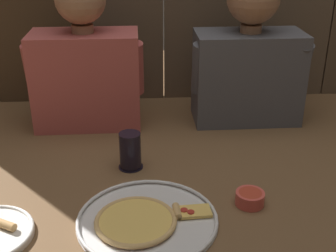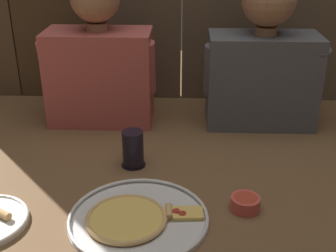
{
  "view_description": "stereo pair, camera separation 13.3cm",
  "coord_description": "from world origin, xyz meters",
  "px_view_note": "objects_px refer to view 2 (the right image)",
  "views": [
    {
      "loc": [
        -0.11,
        -1.1,
        0.74
      ],
      "look_at": [
        -0.03,
        0.1,
        0.18
      ],
      "focal_mm": 47.56,
      "sensor_mm": 36.0,
      "label": 1
    },
    {
      "loc": [
        0.02,
        -1.1,
        0.74
      ],
      "look_at": [
        -0.03,
        0.1,
        0.18
      ],
      "focal_mm": 47.56,
      "sensor_mm": 36.0,
      "label": 2
    }
  ],
  "objects_px": {
    "pizza_tray": "(136,218)",
    "diner_right": "(264,56)",
    "drinking_glass": "(133,149)",
    "diner_left": "(99,57)",
    "dipping_bowl": "(245,203)"
  },
  "relations": [
    {
      "from": "pizza_tray",
      "to": "drinking_glass",
      "type": "bearing_deg",
      "value": 97.38
    },
    {
      "from": "diner_left",
      "to": "diner_right",
      "type": "bearing_deg",
      "value": 0.05
    },
    {
      "from": "drinking_glass",
      "to": "dipping_bowl",
      "type": "relative_size",
      "value": 1.48
    },
    {
      "from": "drinking_glass",
      "to": "pizza_tray",
      "type": "bearing_deg",
      "value": -82.62
    },
    {
      "from": "drinking_glass",
      "to": "diner_left",
      "type": "xyz_separation_m",
      "value": [
        -0.16,
        0.36,
        0.2
      ]
    },
    {
      "from": "dipping_bowl",
      "to": "diner_left",
      "type": "relative_size",
      "value": 0.14
    },
    {
      "from": "diner_left",
      "to": "diner_right",
      "type": "distance_m",
      "value": 0.62
    },
    {
      "from": "diner_left",
      "to": "pizza_tray",
      "type": "bearing_deg",
      "value": -72.92
    },
    {
      "from": "drinking_glass",
      "to": "diner_right",
      "type": "height_order",
      "value": "diner_right"
    },
    {
      "from": "diner_left",
      "to": "diner_right",
      "type": "relative_size",
      "value": 0.99
    },
    {
      "from": "pizza_tray",
      "to": "diner_right",
      "type": "bearing_deg",
      "value": 57.51
    },
    {
      "from": "dipping_bowl",
      "to": "drinking_glass",
      "type": "bearing_deg",
      "value": 145.46
    },
    {
      "from": "drinking_glass",
      "to": "dipping_bowl",
      "type": "bearing_deg",
      "value": -34.54
    },
    {
      "from": "pizza_tray",
      "to": "diner_right",
      "type": "height_order",
      "value": "diner_right"
    },
    {
      "from": "dipping_bowl",
      "to": "diner_right",
      "type": "bearing_deg",
      "value": 78.62
    }
  ]
}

